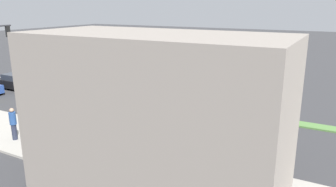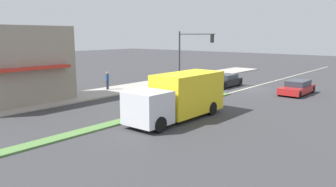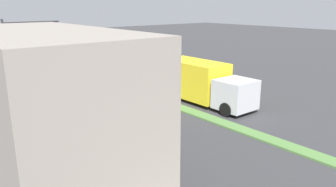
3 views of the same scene
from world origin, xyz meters
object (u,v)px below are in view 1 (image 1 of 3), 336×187
(suv_black, at_px, (19,82))
(hatchback_red, at_px, (76,68))
(pedestrian, at_px, (13,123))
(delivery_truck, at_px, (184,79))

(suv_black, bearing_deg, hatchback_red, -176.75)
(pedestrian, bearing_deg, hatchback_red, -146.37)
(delivery_truck, relative_size, suv_black, 1.83)
(hatchback_red, xyz_separation_m, suv_black, (7.20, 0.41, 0.03))
(hatchback_red, bearing_deg, suv_black, 3.25)
(pedestrian, xyz_separation_m, hatchback_red, (-14.77, -9.82, -0.42))
(delivery_truck, xyz_separation_m, hatchback_red, (-2.80, -13.82, -0.87))
(delivery_truck, bearing_deg, hatchback_red, -101.45)
(delivery_truck, height_order, suv_black, delivery_truck)
(pedestrian, xyz_separation_m, delivery_truck, (-11.97, 4.00, 0.44))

